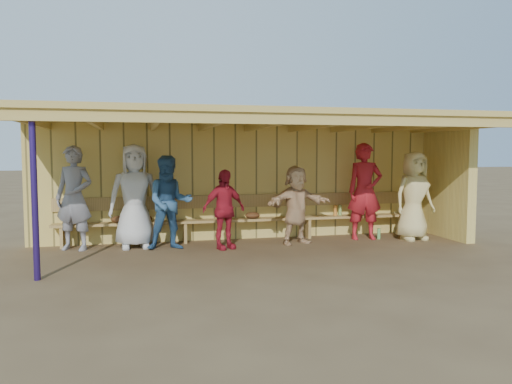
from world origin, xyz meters
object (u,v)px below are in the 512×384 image
player_a (74,198)px  player_h (414,196)px  player_c (170,203)px  bench (247,214)px  player_d (224,209)px  player_g (365,191)px  player_b (135,196)px  player_f (296,205)px

player_a → player_h: size_ratio=1.06×
player_c → bench: player_c is taller
player_a → bench: (3.34, 0.32, -0.44)m
player_c → player_d: player_c is taller
player_g → player_h: bearing=-9.9°
player_d → player_g: size_ratio=0.75×
player_c → player_g: bearing=1.3°
player_a → player_h: player_a is taller
player_b → player_d: player_b is taller
bench → player_g: bearing=-11.5°
player_g → player_f: bearing=-165.8°
player_h → player_f: bearing=169.4°
player_b → player_h: bearing=-8.2°
player_b → player_f: player_b is taller
player_b → player_a: bearing=174.3°
player_f → bench: player_f is taller
player_f → player_g: size_ratio=0.78×
player_a → player_f: bearing=17.5°
player_b → bench: bearing=5.2°
player_a → player_h: 6.69m
player_b → bench: 2.33m
player_f → player_d: bearing=171.6°
player_d → player_h: 3.98m
player_c → player_h: size_ratio=0.96×
player_c → player_g: size_ratio=0.87×
player_f → player_g: (1.55, 0.17, 0.22)m
player_c → player_d: 1.01m
player_d → player_g: player_g is taller
player_b → player_d: (1.61, -0.50, -0.24)m
player_d → bench: bearing=32.9°
player_a → player_d: bearing=11.0°
player_a → player_f: player_a is taller
player_a → player_f: (4.18, -0.34, -0.19)m
player_a → bench: 3.38m
player_c → player_h: player_h is taller
player_d → player_g: 3.06m
player_c → bench: 1.79m
bench → player_f: bearing=-38.1°
player_a → bench: player_a is taller
player_c → player_h: bearing=-2.7°
player_b → bench: size_ratio=0.26×
player_f → bench: bearing=125.9°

